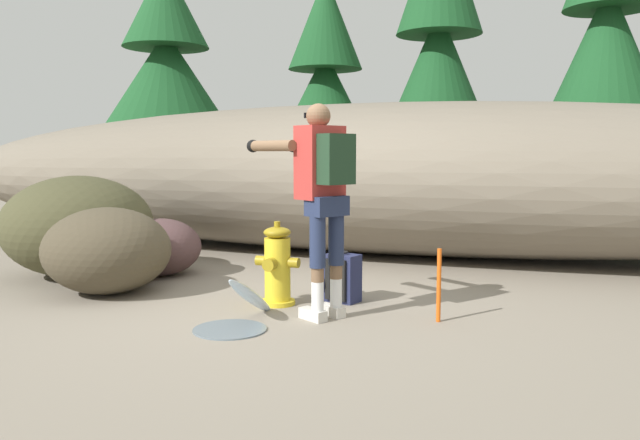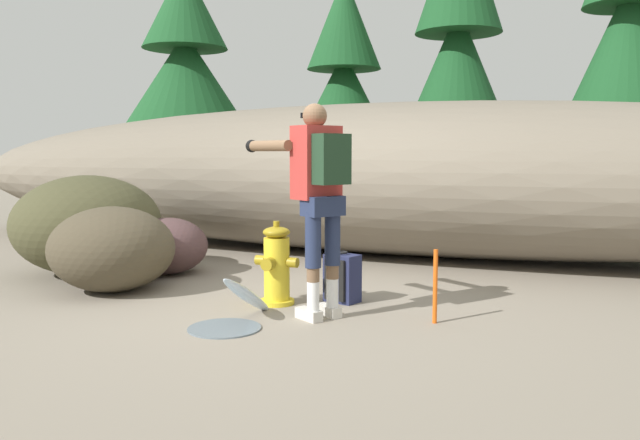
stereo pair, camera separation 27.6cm
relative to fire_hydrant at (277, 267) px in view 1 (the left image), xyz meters
The scene contains 14 objects.
ground_plane 0.38m from the fire_hydrant, 71.50° to the right, with size 56.00×56.00×0.04m, color gray.
dirt_embankment 3.38m from the fire_hydrant, 89.37° to the left, with size 14.85×3.20×2.04m, color #756B5B.
fire_hydrant is the anchor object (origin of this frame).
hydrant_water_jet 0.68m from the fire_hydrant, 90.00° to the right, with size 0.57×1.05×0.50m.
utility_worker 0.98m from the fire_hydrant, 29.16° to the right, with size 1.03×0.82×1.76m.
spare_backpack 0.62m from the fire_hydrant, 32.12° to the left, with size 0.34×0.34×0.47m.
boulder_large 2.69m from the fire_hydrant, 169.63° to the left, with size 1.69×1.59×1.12m, color #45442A.
boulder_mid 1.75m from the fire_hydrant, behind, with size 1.17×1.22×0.84m, color #49402F.
boulder_small 1.97m from the fire_hydrant, 155.57° to the left, with size 0.89×0.90×0.64m, color #4E3636.
pine_tree_far_left 8.99m from the fire_hydrant, 129.99° to the left, with size 2.77×2.77×5.33m.
pine_tree_left 9.67m from the fire_hydrant, 107.32° to the left, with size 2.62×2.62×5.41m.
pine_tree_center 9.64m from the fire_hydrant, 91.34° to the left, with size 2.88×2.88×6.78m.
pine_tree_right 8.14m from the fire_hydrant, 66.28° to the left, with size 2.31×2.31×6.07m.
survey_stake 1.47m from the fire_hydrant, ahead, with size 0.04×0.04×0.60m, color #E55914.
Camera 1 is at (2.30, -5.07, 1.37)m, focal length 35.86 mm.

